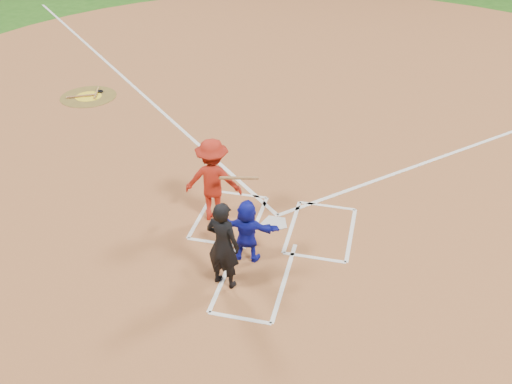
% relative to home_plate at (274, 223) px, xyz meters
% --- Properties ---
extents(ground, '(120.00, 120.00, 0.00)m').
position_rel_home_plate_xyz_m(ground, '(0.00, 0.00, -0.02)').
color(ground, '#205114').
rests_on(ground, ground).
extents(home_plate_dirt, '(28.00, 28.00, 0.01)m').
position_rel_home_plate_xyz_m(home_plate_dirt, '(0.00, 6.00, -0.01)').
color(home_plate_dirt, '#945630').
rests_on(home_plate_dirt, ground).
extents(home_plate, '(0.60, 0.60, 0.02)m').
position_rel_home_plate_xyz_m(home_plate, '(0.00, 0.00, 0.00)').
color(home_plate, silver).
rests_on(home_plate, home_plate_dirt).
extents(on_deck_circle, '(1.70, 1.70, 0.01)m').
position_rel_home_plate_xyz_m(on_deck_circle, '(-6.95, 5.15, -0.00)').
color(on_deck_circle, brown).
rests_on(on_deck_circle, home_plate_dirt).
extents(on_deck_logo, '(0.80, 0.80, 0.00)m').
position_rel_home_plate_xyz_m(on_deck_logo, '(-6.95, 5.15, 0.00)').
color(on_deck_logo, yellow).
rests_on(on_deck_logo, on_deck_circle).
extents(on_deck_bat_a, '(0.33, 0.82, 0.06)m').
position_rel_home_plate_xyz_m(on_deck_bat_a, '(-6.80, 5.40, 0.03)').
color(on_deck_bat_a, '#A0733A').
rests_on(on_deck_bat_a, on_deck_circle).
extents(on_deck_bat_b, '(0.77, 0.46, 0.06)m').
position_rel_home_plate_xyz_m(on_deck_bat_b, '(-7.15, 5.05, 0.03)').
color(on_deck_bat_b, brown).
rests_on(on_deck_bat_b, on_deck_circle).
extents(bat_weight_donut, '(0.19, 0.19, 0.05)m').
position_rel_home_plate_xyz_m(bat_weight_donut, '(-6.75, 5.55, 0.03)').
color(bat_weight_donut, black).
rests_on(bat_weight_donut, on_deck_circle).
extents(catcher, '(1.20, 0.40, 1.29)m').
position_rel_home_plate_xyz_m(catcher, '(-0.27, -1.22, 0.64)').
color(catcher, '#151CB0').
rests_on(catcher, home_plate_dirt).
extents(umpire, '(0.72, 0.56, 1.73)m').
position_rel_home_plate_xyz_m(umpire, '(-0.50, -2.00, 0.86)').
color(umpire, black).
rests_on(umpire, home_plate_dirt).
extents(chalk_markings, '(28.35, 17.32, 0.01)m').
position_rel_home_plate_xyz_m(chalk_markings, '(0.00, 5.29, -0.01)').
color(chalk_markings, white).
rests_on(chalk_markings, home_plate_dirt).
extents(batter_at_plate, '(1.58, 0.85, 1.82)m').
position_rel_home_plate_xyz_m(batter_at_plate, '(-1.29, -0.06, 0.90)').
color(batter_at_plate, '#AB2113').
rests_on(batter_at_plate, home_plate_dirt).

